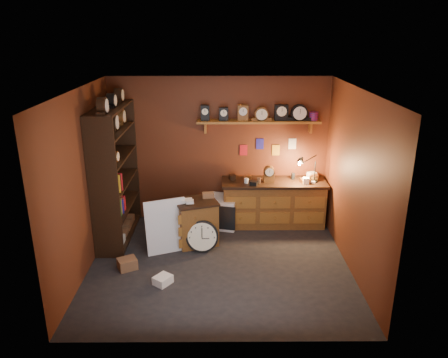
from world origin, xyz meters
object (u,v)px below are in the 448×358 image
shelving_unit (113,169)px  workbench (273,200)px  low_cabinet (196,220)px  big_round_clock (202,236)px

shelving_unit → workbench: shelving_unit is taller
shelving_unit → low_cabinet: bearing=-10.7°
workbench → low_cabinet: bearing=-151.3°
workbench → big_round_clock: size_ratio=3.55×
big_round_clock → shelving_unit: bearing=159.7°
low_cabinet → workbench: bearing=10.4°
low_cabinet → shelving_unit: bearing=151.0°
shelving_unit → big_round_clock: (1.51, -0.56, -0.99)m
shelving_unit → low_cabinet: (1.40, -0.27, -0.83)m
workbench → big_round_clock: (-1.28, -1.05, -0.21)m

